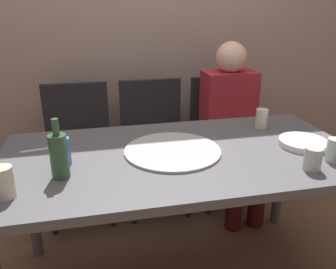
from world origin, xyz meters
The scene contains 15 objects.
back_wall centered at (0.00, 1.24, 1.30)m, with size 6.00×0.10×2.60m, color gray.
dining_table centered at (0.00, 0.00, 0.68)m, with size 1.67×0.86×0.75m.
pizza_tray centered at (-0.04, 0.02, 0.76)m, with size 0.46×0.46×0.01m, color #ADADB2.
wine_bottle centered at (-0.53, -0.13, 0.85)m, with size 0.07×0.07×0.25m.
tumbler_near centered at (0.53, 0.24, 0.81)m, with size 0.07×0.07×0.11m, color beige.
tumbler_far centered at (-0.72, -0.24, 0.81)m, with size 0.07×0.07×0.12m, color beige.
wine_glass centered at (0.49, -0.29, 0.80)m, with size 0.07×0.07×0.10m, color #B7C6BC.
short_glass centered at (0.64, -0.23, 0.81)m, with size 0.06×0.06×0.10m, color #B7C6BC.
soda_can centered at (-0.53, -0.01, 0.81)m, with size 0.07×0.07×0.12m, color #337AC1.
plate_stack centered at (0.61, -0.05, 0.77)m, with size 0.23×0.23×0.03m, color white.
table_knife centered at (-0.62, 0.18, 0.76)m, with size 0.22×0.02×0.01m, color #B7B7BC.
chair_left centered at (-0.50, 0.83, 0.51)m, with size 0.44×0.44×0.90m.
chair_middle centered at (0.02, 0.83, 0.51)m, with size 0.44×0.44×0.90m.
chair_right centered at (0.54, 0.83, 0.51)m, with size 0.44×0.44×0.90m.
guest_in_sweater centered at (0.54, 0.68, 0.64)m, with size 0.36×0.56×1.17m.
Camera 1 is at (-0.38, -1.43, 1.42)m, focal length 36.97 mm.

